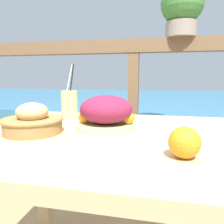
% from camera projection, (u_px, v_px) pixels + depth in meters
% --- Properties ---
extents(patio_table, '(1.00, 0.78, 0.71)m').
position_uv_depth(patio_table, '(107.00, 161.00, 0.77)').
color(patio_table, tan).
rests_on(patio_table, ground_plane).
extents(railing_fence, '(2.80, 0.08, 1.15)m').
position_uv_depth(railing_fence, '(133.00, 83.00, 1.51)').
color(railing_fence, brown).
rests_on(railing_fence, ground_plane).
extents(sea_backdrop, '(12.00, 4.00, 0.55)m').
position_uv_depth(sea_backdrop, '(148.00, 111.00, 4.01)').
color(sea_backdrop, teal).
rests_on(sea_backdrop, ground_plane).
extents(salad_plate, '(0.25, 0.25, 0.13)m').
position_uv_depth(salad_plate, '(106.00, 118.00, 0.72)').
color(salad_plate, silver).
rests_on(salad_plate, patio_table).
extents(drink_glass, '(0.07, 0.07, 0.25)m').
position_uv_depth(drink_glass, '(69.00, 104.00, 1.00)').
color(drink_glass, '#DBCC7F').
rests_on(drink_glass, patio_table).
extents(bread_basket, '(0.21, 0.21, 0.10)m').
position_uv_depth(bread_basket, '(33.00, 121.00, 0.74)').
color(bread_basket, olive).
rests_on(bread_basket, patio_table).
extents(potted_plant, '(0.27, 0.27, 0.34)m').
position_uv_depth(potted_plant, '(182.00, 7.00, 1.37)').
color(potted_plant, gray).
rests_on(potted_plant, railing_fence).
extents(fork, '(0.04, 0.18, 0.00)m').
position_uv_depth(fork, '(163.00, 136.00, 0.70)').
color(fork, silver).
rests_on(fork, patio_table).
extents(knife, '(0.04, 0.18, 0.00)m').
position_uv_depth(knife, '(176.00, 135.00, 0.71)').
color(knife, silver).
rests_on(knife, patio_table).
extents(orange_near_basket, '(0.08, 0.08, 0.08)m').
position_uv_depth(orange_near_basket, '(184.00, 142.00, 0.51)').
color(orange_near_basket, orange).
rests_on(orange_near_basket, patio_table).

